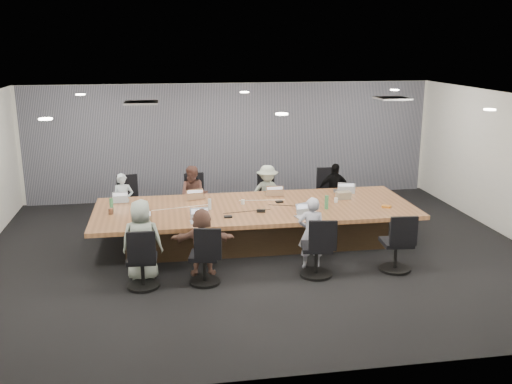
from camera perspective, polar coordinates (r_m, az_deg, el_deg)
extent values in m
cube|color=black|center=(10.54, 0.36, -6.08)|extent=(10.00, 8.00, 0.00)
cube|color=white|center=(9.89, 0.39, 9.25)|extent=(10.00, 8.00, 0.00)
cube|color=silver|center=(14.01, -2.45, 5.12)|extent=(10.00, 0.00, 2.80)
cube|color=silver|center=(6.40, 6.59, -6.97)|extent=(10.00, 0.00, 2.80)
cube|color=slate|center=(13.93, -2.41, 5.07)|extent=(9.80, 0.04, 2.80)
cube|color=#392818|center=(10.90, -0.09, -3.53)|extent=(4.80, 1.40, 0.66)
cube|color=#9A633B|center=(10.79, -0.09, -1.66)|extent=(6.00, 2.20, 0.08)
imported|color=silver|center=(12.01, -13.13, -0.93)|extent=(0.43, 0.28, 1.16)
cube|color=#B2B2B7|center=(11.44, -13.33, -0.85)|extent=(0.30, 0.21, 0.02)
imported|color=brown|center=(11.98, -6.21, -0.38)|extent=(0.71, 0.60, 1.27)
cube|color=#8C6647|center=(11.42, -6.05, -0.54)|extent=(0.37, 0.28, 0.02)
imported|color=#9BA999|center=(12.17, 1.14, -0.15)|extent=(0.84, 0.54, 1.23)
cube|color=#8C6647|center=(11.61, 1.64, -0.21)|extent=(0.37, 0.27, 0.02)
imported|color=black|center=(12.52, 7.80, 0.12)|extent=(0.74, 0.36, 1.22)
cube|color=#B2B2B7|center=(11.98, 8.60, 0.10)|extent=(0.40, 0.32, 0.02)
imported|color=#95A295|center=(9.39, -11.34, -4.73)|extent=(0.69, 0.48, 1.34)
cube|color=#8C6647|center=(9.88, -11.29, -3.23)|extent=(0.31, 0.22, 0.02)
imported|color=brown|center=(9.43, -5.38, -5.01)|extent=(1.09, 0.45, 1.15)
cube|color=#B2B2B7|center=(9.89, -5.65, -2.99)|extent=(0.33, 0.24, 0.02)
imported|color=#ACADC0|center=(9.70, 5.55, -4.10)|extent=(0.50, 0.36, 1.26)
cube|color=#B2B2B7|center=(10.17, 4.77, -2.46)|extent=(0.33, 0.26, 0.02)
cylinder|color=#3F8852|center=(10.76, -14.26, -1.27)|extent=(0.08, 0.08, 0.25)
cylinder|color=#3F8852|center=(10.66, 7.07, -1.03)|extent=(0.08, 0.08, 0.26)
cylinder|color=silver|center=(10.60, -4.66, -1.22)|extent=(0.06, 0.06, 0.20)
cylinder|color=white|center=(10.92, -1.33, -1.00)|extent=(0.09, 0.09, 0.09)
cylinder|color=white|center=(11.14, 8.00, -0.81)|extent=(0.09, 0.09, 0.09)
cylinder|color=brown|center=(10.62, -14.30, -1.88)|extent=(0.11, 0.11, 0.11)
cube|color=black|center=(10.12, -2.82, -2.48)|extent=(0.14, 0.10, 0.03)
cube|color=black|center=(11.05, 2.35, -0.98)|extent=(0.15, 0.11, 0.03)
cube|color=black|center=(10.39, 0.50, -1.90)|extent=(0.17, 0.07, 0.06)
cube|color=gray|center=(11.41, 8.73, -0.32)|extent=(0.28, 0.19, 0.15)
cube|color=#C46B18|center=(10.98, 12.92, -1.43)|extent=(0.20, 0.19, 0.04)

